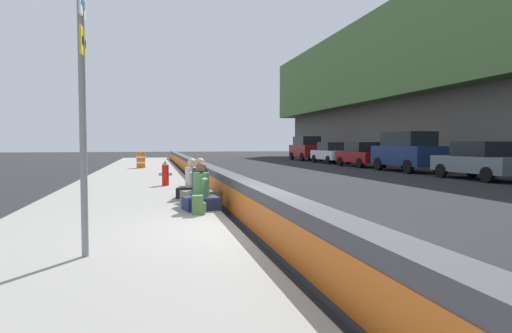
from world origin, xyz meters
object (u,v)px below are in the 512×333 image
seated_person_middle (200,189)px  parked_car_fourth (407,151)px  seated_person_rear (192,185)px  parked_car_midline (361,154)px  seated_person_foreground (201,195)px  parked_car_far (331,153)px  fire_hydrant (165,173)px  route_sign_post (83,99)px  construction_barrel (141,160)px  parked_car_farther (306,148)px  parked_car_third (480,161)px  backpack (198,205)px

seated_person_middle → parked_car_fourth: bearing=-47.9°
seated_person_rear → parked_car_midline: 20.76m
seated_person_foreground → parked_car_far: (24.02, -13.14, 0.39)m
parked_car_far → seated_person_rear: bearing=148.8°
fire_hydrant → parked_car_fourth: size_ratio=0.18×
route_sign_post → construction_barrel: (21.63, -0.17, -1.59)m
seated_person_middle → parked_car_far: 26.38m
parked_car_far → parked_car_farther: bearing=-0.3°
seated_person_rear → parked_car_third: 14.06m
construction_barrel → seated_person_rear: bearing=-173.6°
seated_person_middle → parked_car_midline: size_ratio=0.25×
seated_person_foreground → seated_person_rear: seated_person_rear is taller
route_sign_post → fire_hydrant: bearing=-7.5°
fire_hydrant → parked_car_far: (17.99, -13.77, 0.27)m
route_sign_post → parked_car_fourth: (16.72, -15.09, -1.03)m
seated_person_middle → parked_car_midline: bearing=-36.8°
parked_car_fourth → backpack: bearing=135.5°
fire_hydrant → backpack: fire_hydrant is taller
backpack → parked_car_fourth: size_ratio=0.08×
parked_car_third → parked_car_farther: 23.08m
seated_person_rear → parked_car_midline: parked_car_midline is taller
parked_car_far → parked_car_farther: parked_car_farther is taller
parked_car_farther → parked_car_midline: bearing=179.3°
construction_barrel → parked_car_third: bearing=-125.6°
fire_hydrant → construction_barrel: 11.83m
seated_person_foreground → parked_car_third: bearing=-61.7°
construction_barrel → parked_car_fourth: bearing=-108.2°
fire_hydrant → seated_person_rear: size_ratio=0.82×
parked_car_midline → fire_hydrant: bearing=132.2°
route_sign_post → construction_barrel: route_sign_post is taller
construction_barrel → parked_car_farther: parked_car_farther is taller
seated_person_middle → parked_car_far: parked_car_far is taller
seated_person_foreground → parked_car_far: bearing=-28.7°
seated_person_foreground → parked_car_far: 27.38m
seated_person_middle → parked_car_midline: 21.62m
seated_person_foreground → construction_barrel: size_ratio=1.13×
route_sign_post → parked_car_far: size_ratio=0.79×
backpack → parked_car_third: size_ratio=0.09×
seated_person_foreground → parked_car_far: size_ratio=0.24×
route_sign_post → fire_hydrant: 10.08m
parked_car_midline → parked_car_farther: 11.76m
parked_car_farther → parked_car_fourth: bearing=180.0°
seated_person_rear → backpack: seated_person_rear is taller
parked_car_far → backpack: bearing=151.7°
construction_barrel → parked_car_midline: (0.61, -14.80, 0.24)m
route_sign_post → backpack: route_sign_post is taller
seated_person_middle → fire_hydrant: bearing=8.3°
parked_car_fourth → seated_person_rear: bearing=128.9°
seated_person_rear → parked_car_farther: (27.90, -13.18, 0.71)m
parked_car_farther → construction_barrel: bearing=129.6°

